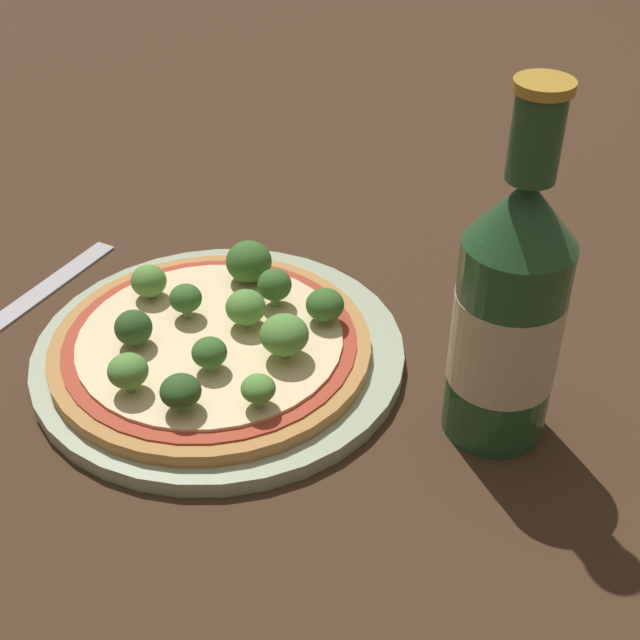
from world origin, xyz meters
The scene contains 17 objects.
ground_plane centered at (0.00, 0.00, 0.00)m, with size 3.00×3.00×0.00m, color #3D2819.
plate centered at (0.00, 0.00, 0.01)m, with size 0.27×0.27×0.01m.
pizza centered at (0.00, -0.01, 0.02)m, with size 0.23×0.23×0.01m.
broccoli_floret_0 centered at (0.00, -0.08, 0.04)m, with size 0.03×0.03×0.03m.
broccoli_floret_1 centered at (-0.07, 0.00, 0.04)m, with size 0.03×0.03×0.03m.
broccoli_floret_2 centered at (0.03, -0.03, 0.04)m, with size 0.02×0.02×0.03m.
broccoli_floret_3 centered at (-0.04, -0.05, 0.04)m, with size 0.03×0.03×0.03m.
broccoli_floret_4 centered at (0.01, 0.02, 0.04)m, with size 0.03×0.03×0.03m.
broccoli_floret_5 centered at (0.04, -0.07, 0.04)m, with size 0.03×0.03×0.03m.
broccoli_floret_6 centered at (-0.03, 0.00, 0.04)m, with size 0.02×0.02×0.03m.
broccoli_floret_7 centered at (0.06, 0.01, 0.05)m, with size 0.03×0.03×0.03m.
broccoli_floret_8 centered at (0.08, -0.04, 0.04)m, with size 0.02×0.02×0.02m.
broccoli_floret_9 centered at (-0.03, 0.07, 0.04)m, with size 0.04×0.04×0.03m.
broccoli_floret_10 centered at (0.01, 0.05, 0.04)m, with size 0.03×0.03×0.03m.
broccoli_floret_11 centered at (0.05, 0.06, 0.04)m, with size 0.03×0.03×0.03m.
beer_bottle centered at (0.19, 0.07, 0.09)m, with size 0.07×0.07×0.24m.
fork centered at (-0.17, -0.03, 0.00)m, with size 0.05×0.17×0.00m.
Camera 1 is at (0.38, -0.35, 0.42)m, focal length 50.00 mm.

